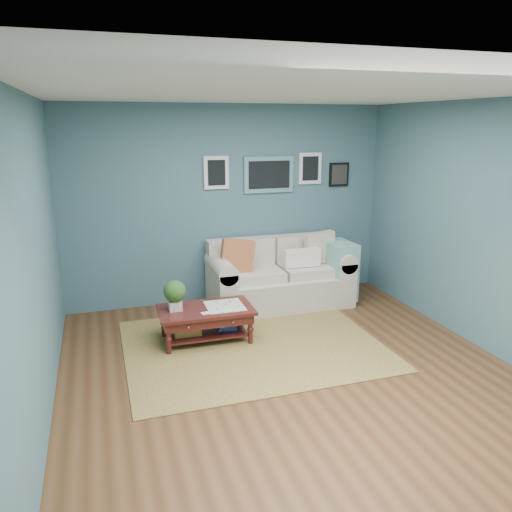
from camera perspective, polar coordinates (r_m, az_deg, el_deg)
name	(u,v)px	position (r m, az deg, el deg)	size (l,w,h in m)	color
room_shell	(298,243)	(4.66, 4.77, 1.45)	(5.00, 5.02, 2.70)	brown
area_rug	(253,345)	(5.75, -0.39, -10.12)	(2.82, 2.26, 0.01)	brown
loveseat	(285,275)	(6.91, 3.31, -2.20)	(1.96, 0.89, 1.01)	beige
coffee_table	(201,314)	(5.77, -6.32, -6.62)	(1.08, 0.64, 0.75)	#360F0E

